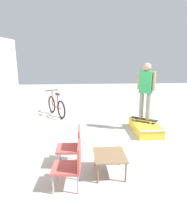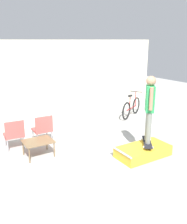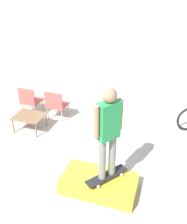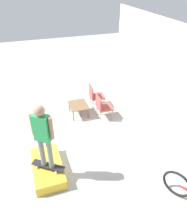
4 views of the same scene
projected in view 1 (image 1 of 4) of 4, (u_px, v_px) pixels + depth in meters
name	position (u px, v px, depth m)	size (l,w,h in m)	color
ground_plane	(132.00, 148.00, 5.72)	(24.00, 24.00, 0.00)	#A8A8A3
skate_ramp_box	(145.00, 127.00, 6.89)	(1.45, 0.74, 0.31)	gold
skateboard_on_ramp	(144.00, 119.00, 6.97)	(0.68, 0.81, 0.07)	black
person_skater	(146.00, 87.00, 6.69)	(0.39, 0.47, 1.76)	gray
coffee_table	(110.00, 157.00, 4.46)	(0.77, 0.64, 0.43)	brown
patio_chair_left	(71.00, 164.00, 3.98)	(0.55, 0.55, 0.87)	#99999E
patio_chair_right	(72.00, 145.00, 4.79)	(0.53, 0.53, 0.87)	#99999E
bicycle	(56.00, 106.00, 8.63)	(1.53, 0.84, 0.97)	black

